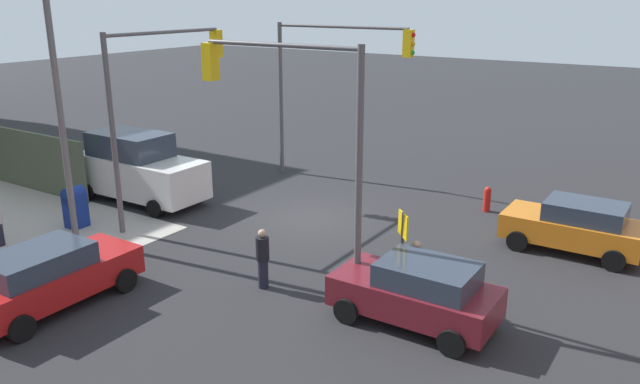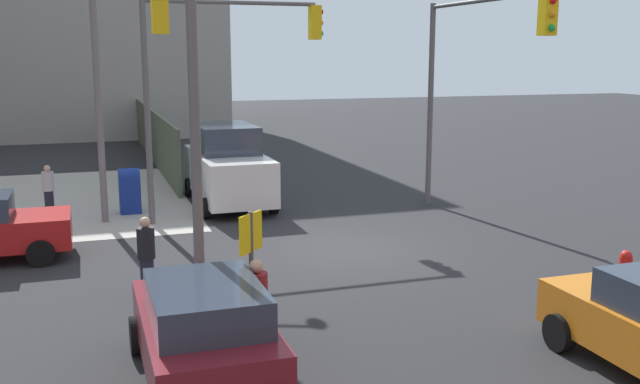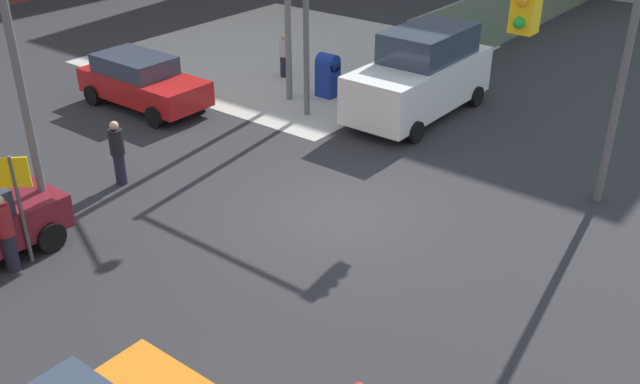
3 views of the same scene
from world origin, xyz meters
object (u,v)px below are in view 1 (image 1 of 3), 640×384
(traffic_signal_se_corner, at_px, (329,70))
(pedestrian_waiting, at_px, (263,258))
(mailbox_blue, at_px, (75,206))
(pedestrian_walking_north, at_px, (415,271))
(traffic_signal_nw_corner, at_px, (295,118))
(hatchback_orange, at_px, (575,226))
(street_lamp_corner, at_px, (71,94))
(fire_hydrant, at_px, (487,199))
(traffic_signal_ne_corner, at_px, (158,86))
(sedan_maroon, at_px, (418,292))
(sedan_red, at_px, (49,276))
(van_white_delivery, at_px, (138,168))

(traffic_signal_se_corner, bearing_deg, pedestrian_waiting, 112.69)
(mailbox_blue, xyz_separation_m, pedestrian_walking_north, (-12.00, -1.20, 0.13))
(traffic_signal_nw_corner, xyz_separation_m, hatchback_orange, (-5.86, -6.49, -3.76))
(traffic_signal_nw_corner, height_order, pedestrian_walking_north, traffic_signal_nw_corner)
(mailbox_blue, distance_m, pedestrian_waiting, 8.20)
(traffic_signal_se_corner, height_order, street_lamp_corner, street_lamp_corner)
(street_lamp_corner, xyz_separation_m, fire_hydrant, (-10.06, -9.66, -4.22))
(traffic_signal_ne_corner, height_order, sedan_maroon, traffic_signal_ne_corner)
(sedan_red, relative_size, hatchback_orange, 1.09)
(sedan_red, xyz_separation_m, van_white_delivery, (4.82, -7.18, 0.44))
(traffic_signal_se_corner, bearing_deg, fire_hydrant, 177.57)
(traffic_signal_nw_corner, height_order, van_white_delivery, traffic_signal_nw_corner)
(traffic_signal_ne_corner, relative_size, van_white_delivery, 1.20)
(street_lamp_corner, bearing_deg, fire_hydrant, -136.17)
(traffic_signal_se_corner, distance_m, fire_hydrant, 8.21)
(hatchback_orange, bearing_deg, fire_hydrant, -32.50)
(sedan_maroon, xyz_separation_m, pedestrian_waiting, (4.29, 0.47, 0.03))
(traffic_signal_nw_corner, height_order, traffic_signal_se_corner, same)
(traffic_signal_ne_corner, xyz_separation_m, pedestrian_walking_north, (-10.30, 1.36, -3.74))
(fire_hydrant, relative_size, van_white_delivery, 0.17)
(fire_hydrant, height_order, pedestrian_walking_north, pedestrian_walking_north)
(hatchback_orange, height_order, van_white_delivery, van_white_delivery)
(sedan_maroon, xyz_separation_m, van_white_delivery, (12.95, -2.93, 0.44))
(hatchback_orange, height_order, sedan_maroon, same)
(hatchback_orange, xyz_separation_m, van_white_delivery, (15.13, 3.79, 0.44))
(mailbox_blue, height_order, fire_hydrant, mailbox_blue)
(traffic_signal_ne_corner, bearing_deg, sedan_maroon, 168.00)
(traffic_signal_nw_corner, xyz_separation_m, pedestrian_waiting, (0.61, 0.70, -3.73))
(fire_hydrant, bearing_deg, sedan_maroon, 98.20)
(street_lamp_corner, relative_size, sedan_red, 1.82)
(traffic_signal_nw_corner, bearing_deg, hatchback_orange, -132.08)
(street_lamp_corner, height_order, pedestrian_waiting, street_lamp_corner)
(mailbox_blue, relative_size, sedan_maroon, 0.37)
(street_lamp_corner, relative_size, hatchback_orange, 1.98)
(mailbox_blue, bearing_deg, traffic_signal_ne_corner, -123.59)
(traffic_signal_nw_corner, distance_m, traffic_signal_ne_corner, 7.40)
(mailbox_blue, bearing_deg, pedestrian_walking_north, -174.29)
(fire_hydrant, xyz_separation_m, hatchback_orange, (-3.47, 2.21, 0.36))
(pedestrian_waiting, bearing_deg, hatchback_orange, 116.77)
(van_white_delivery, height_order, pedestrian_walking_north, van_white_delivery)
(traffic_signal_nw_corner, xyz_separation_m, pedestrian_walking_north, (-3.19, -0.70, -3.71))
(traffic_signal_ne_corner, height_order, pedestrian_walking_north, traffic_signal_ne_corner)
(traffic_signal_ne_corner, distance_m, hatchback_orange, 14.22)
(traffic_signal_nw_corner, xyz_separation_m, van_white_delivery, (9.27, -2.70, -3.32))
(mailbox_blue, xyz_separation_m, sedan_maroon, (-12.49, -0.27, 0.08))
(fire_hydrant, distance_m, pedestrian_walking_north, 8.05)
(street_lamp_corner, bearing_deg, traffic_signal_nw_corner, -172.88)
(street_lamp_corner, distance_m, sedan_red, 6.14)
(traffic_signal_ne_corner, distance_m, pedestrian_walking_north, 11.04)
(mailbox_blue, bearing_deg, fire_hydrant, -140.60)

